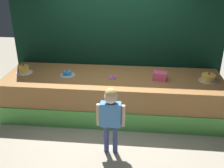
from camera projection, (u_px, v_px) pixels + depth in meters
The scene contains 9 objects.
ground_plane at pixel (109, 130), 4.74m from camera, with size 12.00×12.00×0.00m, color #ADA38E.
stage_platform at pixel (113, 95), 5.12m from camera, with size 4.08×1.24×0.77m.
curtain_backdrop at pixel (116, 36), 5.36m from camera, with size 4.29×0.08×2.72m, color black.
child_figure at pixel (111, 112), 3.89m from camera, with size 0.43×0.20×1.11m.
pink_box at pixel (160, 76), 4.80m from camera, with size 0.24×0.16×0.15m, color #EC5185.
donut at pixel (112, 78), 4.89m from camera, with size 0.12×0.12×0.03m, color #CC66D8.
cake_left at pixel (24, 70), 5.12m from camera, with size 0.31×0.31×0.17m.
cake_center at pixel (67, 74), 5.01m from camera, with size 0.29×0.29×0.11m.
cake_right at pixel (208, 78), 4.77m from camera, with size 0.33×0.33×0.16m.
Camera 1 is at (0.44, -3.94, 2.72)m, focal length 42.43 mm.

